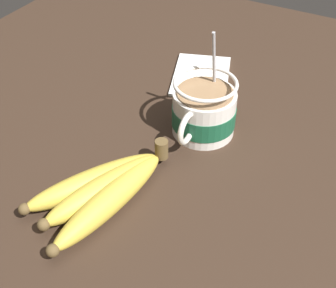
# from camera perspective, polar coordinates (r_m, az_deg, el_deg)

# --- Properties ---
(table) EXTENTS (1.22, 1.22, 0.04)m
(table) POSITION_cam_1_polar(r_m,az_deg,el_deg) (0.72, 2.49, -3.45)
(table) COLOR #332319
(table) RESTS_ON ground
(coffee_mug) EXTENTS (0.14, 0.10, 0.17)m
(coffee_mug) POSITION_cam_1_polar(r_m,az_deg,el_deg) (0.75, 4.37, 3.95)
(coffee_mug) COLOR white
(coffee_mug) RESTS_ON table
(banana_bunch) EXTENTS (0.23, 0.14, 0.04)m
(banana_bunch) POSITION_cam_1_polar(r_m,az_deg,el_deg) (0.65, -7.93, -5.54)
(banana_bunch) COLOR brown
(banana_bunch) RESTS_ON table
(napkin) EXTENTS (0.17, 0.15, 0.01)m
(napkin) POSITION_cam_1_polar(r_m,az_deg,el_deg) (0.90, 4.06, 8.29)
(napkin) COLOR white
(napkin) RESTS_ON table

